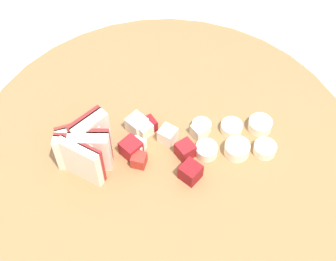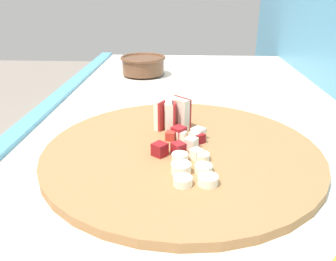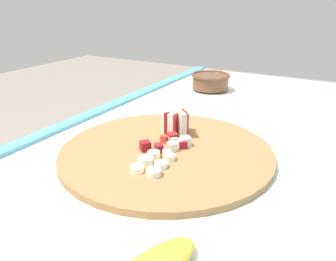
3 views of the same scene
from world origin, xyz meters
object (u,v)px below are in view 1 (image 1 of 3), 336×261
at_px(apple_wedge_fan, 85,147).
at_px(banana_slice_rows, 236,139).
at_px(apple_dice_pile, 158,143).
at_px(cutting_board, 165,154).

distance_m(apple_wedge_fan, banana_slice_rows, 0.17).
height_order(apple_dice_pile, banana_slice_rows, apple_dice_pile).
bearing_deg(apple_wedge_fan, cutting_board, 11.64).
xyz_separation_m(apple_wedge_fan, apple_dice_pile, (0.08, 0.02, -0.02)).
bearing_deg(apple_wedge_fan, apple_dice_pile, 15.46).
relative_size(apple_wedge_fan, apple_dice_pile, 0.67).
xyz_separation_m(apple_wedge_fan, banana_slice_rows, (0.17, 0.03, -0.02)).
height_order(cutting_board, banana_slice_rows, banana_slice_rows).
relative_size(apple_wedge_fan, banana_slice_rows, 0.71).
relative_size(cutting_board, apple_dice_pile, 4.42).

